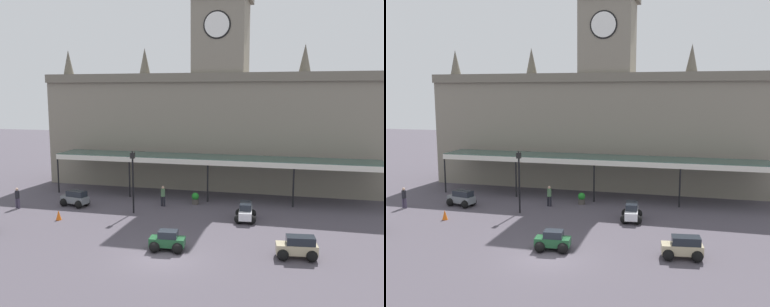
% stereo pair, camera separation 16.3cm
% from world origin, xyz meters
% --- Properties ---
extents(ground_plane, '(140.00, 140.00, 0.00)m').
position_xyz_m(ground_plane, '(0.00, 0.00, 0.00)').
color(ground_plane, '#4A444D').
extents(station_building, '(34.12, 5.59, 18.61)m').
position_xyz_m(station_building, '(-0.00, 18.45, 6.35)').
color(station_building, gray).
rests_on(station_building, ground).
extents(entrance_canopy, '(28.16, 3.26, 3.65)m').
position_xyz_m(entrance_canopy, '(-0.00, 13.55, 3.51)').
color(entrance_canopy, '#38564C').
rests_on(entrance_canopy, ground).
extents(car_grey_estate, '(2.39, 1.85, 1.27)m').
position_xyz_m(car_grey_estate, '(-10.17, 8.43, 0.56)').
color(car_grey_estate, slate).
rests_on(car_grey_estate, ground).
extents(car_white_estate, '(1.66, 2.31, 1.27)m').
position_xyz_m(car_white_estate, '(3.70, 7.82, 0.56)').
color(car_white_estate, silver).
rests_on(car_white_estate, ground).
extents(car_green_sedan, '(2.13, 1.65, 1.19)m').
position_xyz_m(car_green_sedan, '(-0.09, 1.02, 0.50)').
color(car_green_sedan, '#1E512D').
rests_on(car_green_sedan, ground).
extents(car_beige_estate, '(2.34, 1.72, 1.27)m').
position_xyz_m(car_beige_estate, '(7.26, 1.59, 0.56)').
color(car_beige_estate, tan).
rests_on(car_beige_estate, ground).
extents(pedestrian_crossing_forecourt, '(0.39, 0.34, 1.67)m').
position_xyz_m(pedestrian_crossing_forecourt, '(-14.25, 6.69, 0.91)').
color(pedestrian_crossing_forecourt, '#3F384C').
rests_on(pedestrian_crossing_forecourt, ground).
extents(pedestrian_near_entrance, '(0.39, 0.34, 1.67)m').
position_xyz_m(pedestrian_near_entrance, '(-3.22, 10.04, 0.91)').
color(pedestrian_near_entrance, black).
rests_on(pedestrian_near_entrance, ground).
extents(victorian_lamppost, '(0.30, 0.30, 4.80)m').
position_xyz_m(victorian_lamppost, '(-4.83, 7.67, 2.99)').
color(victorian_lamppost, black).
rests_on(victorian_lamppost, ground).
extents(traffic_cone, '(0.40, 0.40, 0.73)m').
position_xyz_m(traffic_cone, '(-9.45, 4.74, 0.36)').
color(traffic_cone, orange).
rests_on(traffic_cone, ground).
extents(planter_near_kerb, '(0.60, 0.60, 0.96)m').
position_xyz_m(planter_near_kerb, '(-0.83, 11.28, 0.49)').
color(planter_near_kerb, '#47423D').
rests_on(planter_near_kerb, ground).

